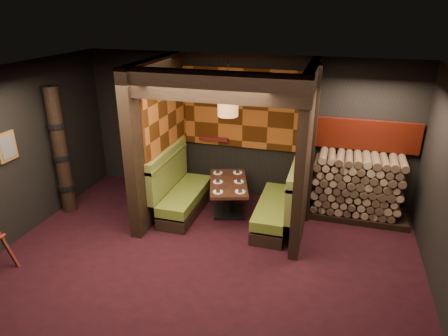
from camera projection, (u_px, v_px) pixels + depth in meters
floor at (200, 271)px, 5.99m from camera, size 6.50×5.50×0.02m
ceiling at (195, 79)px, 4.88m from camera, size 6.50×5.50×0.02m
wall_back at (244, 128)px, 7.88m from camera, size 6.50×0.02×2.85m
wall_front at (74, 334)px, 2.99m from camera, size 6.50×0.02×2.85m
wall_left at (2, 160)px, 6.27m from camera, size 0.02×5.50×2.85m
partition_left at (158, 139)px, 7.25m from camera, size 0.20×2.20×2.85m
partition_right at (306, 152)px, 6.61m from camera, size 0.15×2.10×2.85m
header_beam at (210, 86)px, 5.60m from camera, size 2.85×0.18×0.44m
tapa_back_panel at (243, 109)px, 7.69m from camera, size 2.40×0.06×1.55m
tapa_side_panel at (167, 114)px, 7.21m from camera, size 0.04×1.85×1.45m
lacquer_shelf at (214, 139)px, 8.03m from camera, size 0.60×0.12×0.07m
booth_bench_left at (180, 192)px, 7.54m from camera, size 0.68×1.60×1.14m
booth_bench_right at (280, 205)px, 7.06m from camera, size 0.68×1.60×1.14m
dining_table at (228, 193)px, 7.45m from camera, size 1.01×1.38×0.65m
place_settings at (228, 181)px, 7.36m from camera, size 0.80×1.10×0.03m
pendant_lamp at (228, 103)px, 6.75m from camera, size 0.35×0.35×0.93m
framed_picture at (7, 147)px, 6.27m from camera, size 0.05×0.36×0.46m
totem_column at (61, 152)px, 7.29m from camera, size 0.31×0.31×2.40m
firewood_stack at (361, 187)px, 7.25m from camera, size 1.73×0.70×1.22m
mosaic_header at (367, 135)px, 7.20m from camera, size 1.83×0.10×0.56m
bay_front_post at (313, 148)px, 6.82m from camera, size 0.08×0.08×2.85m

